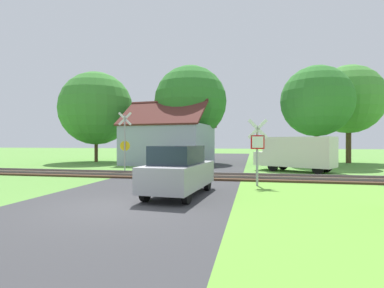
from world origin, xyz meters
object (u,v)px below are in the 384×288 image
tree_center (190,102)px  tree_right (317,101)px  stop_sign_near (257,147)px  house (169,143)px  tree_left (96,109)px  crossing_sign_far (125,139)px  mail_truck (296,152)px  parked_car (179,171)px  tree_far (349,100)px

tree_center → tree_right: 10.77m
stop_sign_near → tree_center: bearing=-80.4°
house → tree_left: size_ratio=0.89×
crossing_sign_far → mail_truck: size_ratio=0.74×
crossing_sign_far → parked_car: size_ratio=0.93×
tree_center → tree_right: (10.67, -1.43, -0.40)m
stop_sign_near → house: size_ratio=0.38×
tree_center → stop_sign_near: bearing=-66.8°
tree_right → parked_car: bearing=-116.5°
crossing_sign_far → tree_center: bearing=63.2°
house → tree_far: (15.66, 4.83, 3.95)m
stop_sign_near → house: house is taller
tree_left → mail_truck: bearing=-19.3°
parked_car → house: bearing=112.3°
house → mail_truck: (9.86, -4.53, -0.62)m
tree_far → mail_truck: bearing=-121.8°
tree_left → tree_far: 23.65m
tree_right → crossing_sign_far: bearing=-150.0°
house → stop_sign_near: bearing=-51.1°
tree_right → tree_center: bearing=172.4°
tree_far → tree_center: bearing=-169.4°
tree_right → mail_truck: size_ratio=1.55×
mail_truck → parked_car: mail_truck is taller
stop_sign_near → tree_left: tree_left is taller
parked_car → tree_right: bearing=68.4°
tree_left → tree_far: (23.43, 3.19, 0.64)m
stop_sign_near → crossing_sign_far: crossing_sign_far is taller
tree_center → parked_car: 17.56m
tree_left → parked_car: 20.71m
house → parked_car: bearing=-66.0°
tree_center → tree_right: tree_center is taller
mail_truck → parked_car: (-5.33, -9.94, -0.34)m
stop_sign_near → tree_far: size_ratio=0.33×
tree_right → tree_left: tree_left is taller
house → tree_far: tree_far is taller
tree_left → parked_car: tree_left is taller
tree_center → parked_car: size_ratio=2.16×
tree_left → parked_car: bearing=-52.7°
crossing_sign_far → mail_truck: crossing_sign_far is taller
tree_right → mail_truck: bearing=-113.1°
stop_sign_near → crossing_sign_far: size_ratio=0.76×
mail_truck → parked_car: size_ratio=1.26×
tree_left → parked_car: (12.29, -16.11, -4.26)m
tree_right → parked_car: tree_right is taller
tree_right → tree_far: bearing=49.0°
crossing_sign_far → tree_right: tree_right is taller
tree_far → tree_right: bearing=-131.0°
house → tree_center: tree_center is taller
crossing_sign_far → tree_far: tree_far is taller
tree_center → tree_left: tree_center is taller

